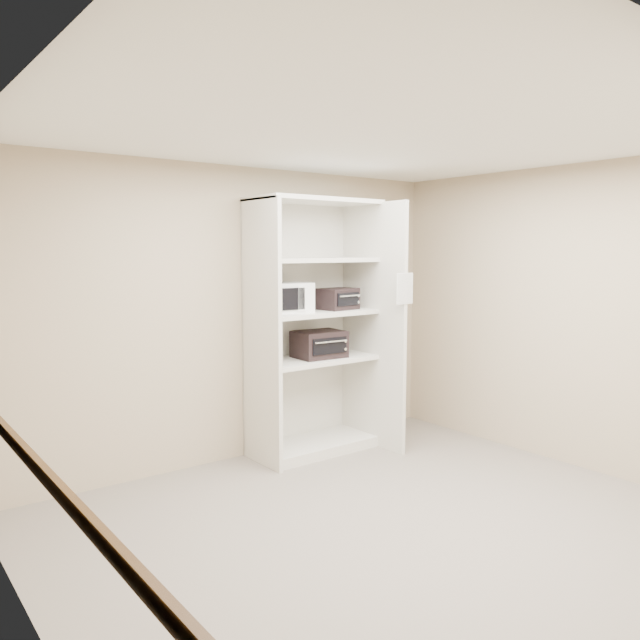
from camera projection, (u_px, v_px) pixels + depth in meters
floor at (389, 530)px, 4.35m from camera, size 4.50×4.00×0.01m
ceiling at (394, 133)px, 4.05m from camera, size 4.50×4.00×0.01m
wall_back at (241, 314)px, 5.78m from camera, size 4.50×0.02×2.70m
wall_left at (35, 381)px, 2.84m from camera, size 0.02×4.00×2.70m
wall_right at (574, 317)px, 5.56m from camera, size 0.02×4.00×2.70m
shelving_unit at (318, 335)px, 5.97m from camera, size 1.24×0.92×2.42m
microwave at (284, 298)px, 5.73m from camera, size 0.49×0.39×0.28m
toaster_oven_upper at (338, 299)px, 6.03m from camera, size 0.39×0.31×0.21m
toaster_oven_lower at (319, 344)px, 5.96m from camera, size 0.48×0.37×0.25m
paper_sign at (405, 289)px, 5.75m from camera, size 0.22×0.03×0.28m
chair_rail at (45, 475)px, 2.91m from camera, size 0.04×3.98×0.08m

